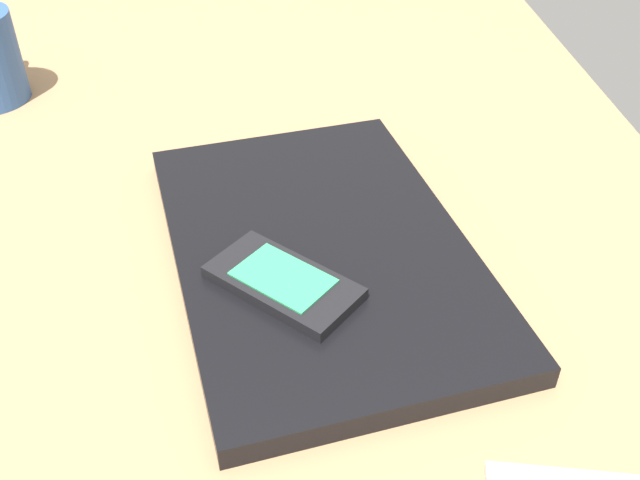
% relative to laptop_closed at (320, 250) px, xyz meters
% --- Properties ---
extents(desk_surface, '(1.20, 0.80, 0.03)m').
position_rel_laptop_closed_xyz_m(desk_surface, '(0.04, 0.06, -0.02)').
color(desk_surface, '#9E7751').
rests_on(desk_surface, ground).
extents(laptop_closed, '(0.38, 0.29, 0.02)m').
position_rel_laptop_closed_xyz_m(laptop_closed, '(0.00, 0.00, 0.00)').
color(laptop_closed, black).
rests_on(laptop_closed, desk_surface).
extents(cell_phone_on_laptop, '(0.12, 0.12, 0.01)m').
position_rel_laptop_closed_xyz_m(cell_phone_on_laptop, '(-0.05, 0.03, 0.01)').
color(cell_phone_on_laptop, black).
rests_on(cell_phone_on_laptop, laptop_closed).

